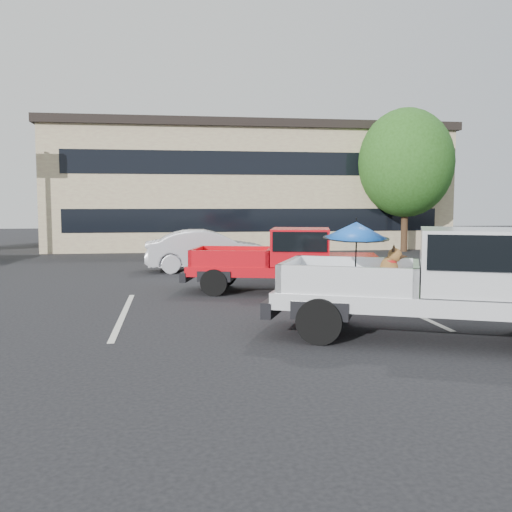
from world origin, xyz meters
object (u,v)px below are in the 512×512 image
object	(u,v)px
tree_right	(406,163)
tree_back	(305,168)
red_pickup	(295,257)
silver_pickup	(457,278)
silver_sedan	(208,250)

from	to	relation	value
tree_right	tree_back	bearing A→B (deg)	110.56
tree_right	red_pickup	bearing A→B (deg)	-124.14
tree_back	silver_pickup	world-z (taller)	tree_back
silver_pickup	red_pickup	distance (m)	5.70
tree_back	red_pickup	world-z (taller)	tree_back
tree_back	silver_pickup	bearing A→B (deg)	-97.41
tree_right	silver_pickup	distance (m)	18.44
tree_right	silver_sedan	bearing A→B (deg)	-146.16
tree_right	silver_pickup	size ratio (longest dim) A/B	1.13
silver_pickup	silver_sedan	size ratio (longest dim) A/B	1.41
red_pickup	silver_sedan	distance (m)	5.39
silver_pickup	silver_sedan	world-z (taller)	silver_pickup
tree_back	tree_right	bearing A→B (deg)	-69.44
red_pickup	tree_right	bearing A→B (deg)	70.20
tree_back	red_pickup	distance (m)	20.48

